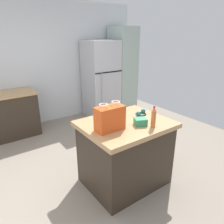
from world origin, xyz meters
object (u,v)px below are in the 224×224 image
refrigerator (101,79)px  small_box (140,122)px  kitchen_island (125,153)px  ear_defenders (141,113)px  tall_cabinet (123,70)px  shopping_bag (110,118)px  bottle (153,118)px

refrigerator → small_box: refrigerator is taller
kitchen_island → ear_defenders: ear_defenders is taller
kitchen_island → tall_cabinet: bearing=52.3°
tall_cabinet → small_box: 3.14m
shopping_bag → bottle: size_ratio=1.26×
kitchen_island → bottle: bearing=-61.0°
small_box → ear_defenders: size_ratio=0.75×
ear_defenders → kitchen_island: bearing=-165.5°
small_box → bottle: 0.18m
refrigerator → bottle: bearing=-110.7°
shopping_bag → small_box: shopping_bag is taller
refrigerator → tall_cabinet: size_ratio=0.86×
tall_cabinet → bottle: 3.21m
kitchen_island → refrigerator: 2.74m
refrigerator → bottle: 2.92m
refrigerator → bottle: (-1.03, -2.73, 0.12)m
tall_cabinet → ear_defenders: (-1.52, -2.33, -0.14)m
tall_cabinet → ear_defenders: tall_cabinet is taller
bottle → tall_cabinet: bearing=58.1°
shopping_bag → ear_defenders: 0.67m
kitchen_island → small_box: bearing=-61.8°
refrigerator → small_box: bearing=-113.2°
ear_defenders → tall_cabinet: bearing=56.8°
kitchen_island → ear_defenders: bearing=14.5°
kitchen_island → shopping_bag: (-0.30, -0.06, 0.60)m
refrigerator → tall_cabinet: tall_cabinet is taller
kitchen_island → shopping_bag: bearing=-167.8°
kitchen_island → tall_cabinet: size_ratio=0.53×
tall_cabinet → shopping_bag: (-2.17, -2.48, -0.01)m
tall_cabinet → small_box: bearing=-124.5°
bottle → ear_defenders: bottle is taller
tall_cabinet → small_box: size_ratio=14.57×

